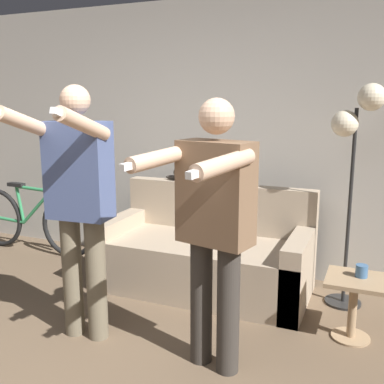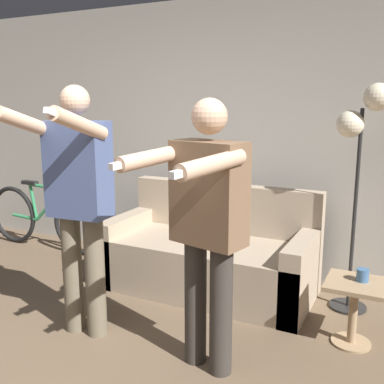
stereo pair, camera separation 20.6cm
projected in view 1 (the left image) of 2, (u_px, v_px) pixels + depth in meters
name	position (u px, v px, depth m)	size (l,w,h in m)	color
wall_back	(212.00, 138.00, 4.39)	(10.00, 0.05, 2.60)	#B7B2A8
couch	(206.00, 257.00, 4.00)	(1.81, 0.86, 0.90)	tan
person_left	(79.00, 197.00, 3.02)	(0.53, 0.68, 1.76)	#6B604C
person_right	(214.00, 219.00, 2.66)	(0.61, 0.75, 1.68)	#38332D
cat	(190.00, 173.00, 4.25)	(0.44, 0.14, 0.18)	#3D3833
floor_lamp	(356.00, 135.00, 3.46)	(0.39, 0.29, 1.79)	black
side_table	(354.00, 296.00, 3.13)	(0.38, 0.38, 0.46)	#A38460
cup	(362.00, 271.00, 3.11)	(0.08, 0.08, 0.09)	#3D6693
bicycle	(32.00, 221.00, 4.95)	(1.65, 0.07, 0.77)	black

